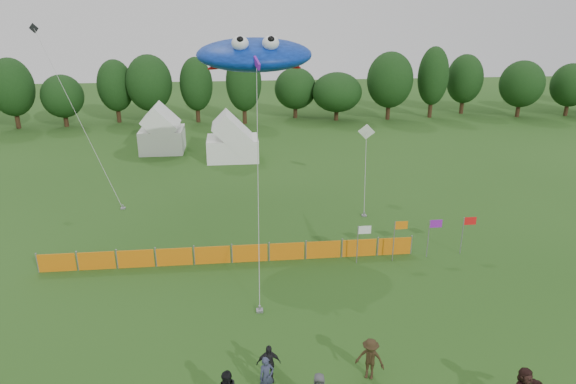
{
  "coord_description": "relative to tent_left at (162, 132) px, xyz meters",
  "views": [
    {
      "loc": [
        -2.31,
        -15.38,
        13.06
      ],
      "look_at": [
        0.0,
        6.0,
        5.2
      ],
      "focal_mm": 32.0,
      "sensor_mm": 36.0,
      "label": 1
    }
  ],
  "objects": [
    {
      "name": "small_kite_white",
      "position": [
        15.89,
        -14.14,
        1.49
      ],
      "size": [
        1.93,
        5.22,
        5.08
      ],
      "color": "white",
      "rests_on": "ground"
    },
    {
      "name": "spectator_a",
      "position": [
        7.54,
        -33.4,
        -1.03
      ],
      "size": [
        0.64,
        0.51,
        1.52
      ],
      "primitive_type": "imported",
      "rotation": [
        0.0,
        0.0,
        0.3
      ],
      "color": "#303550",
      "rests_on": "ground"
    },
    {
      "name": "small_kite_dark",
      "position": [
        -4.34,
        -11.06,
        4.37
      ],
      "size": [
        6.82,
        7.12,
        11.86
      ],
      "color": "black",
      "rests_on": "ground"
    },
    {
      "name": "barrier_fence",
      "position": [
        6.33,
        -23.27,
        -1.29
      ],
      "size": [
        19.9,
        0.06,
        1.0
      ],
      "color": "orange",
      "rests_on": "ground"
    },
    {
      "name": "tent_right",
      "position": [
        6.57,
        -3.45,
        -0.16
      ],
      "size": [
        4.59,
        3.67,
        3.24
      ],
      "color": "white",
      "rests_on": "ground"
    },
    {
      "name": "tent_left",
      "position": [
        0.0,
        0.0,
        0.0
      ],
      "size": [
        4.03,
        4.03,
        3.55
      ],
      "color": "white",
      "rests_on": "ground"
    },
    {
      "name": "spectator_c",
      "position": [
        11.39,
        -32.94,
        -0.96
      ],
      "size": [
        1.23,
        1.02,
        1.66
      ],
      "primitive_type": "imported",
      "rotation": [
        0.0,
        0.0,
        -0.44
      ],
      "color": "#302313",
      "rests_on": "ground"
    },
    {
      "name": "spectator_d",
      "position": [
        7.67,
        -32.71,
        -1.03
      ],
      "size": [
        0.9,
        0.4,
        1.53
      ],
      "primitive_type": "imported",
      "rotation": [
        0.0,
        0.0,
        0.03
      ],
      "color": "black",
      "rests_on": "ground"
    },
    {
      "name": "flag_row",
      "position": [
        16.18,
        -23.83,
        -0.3
      ],
      "size": [
        6.73,
        0.52,
        2.29
      ],
      "color": "gray",
      "rests_on": "ground"
    },
    {
      "name": "ground",
      "position": [
        9.03,
        -32.73,
        -1.79
      ],
      "size": [
        160.0,
        160.0,
        0.0
      ],
      "primitive_type": "plane",
      "color": "#234C16",
      "rests_on": "ground"
    },
    {
      "name": "treeline",
      "position": [
        10.63,
        12.2,
        2.39
      ],
      "size": [
        104.57,
        8.78,
        8.36
      ],
      "color": "#382314",
      "rests_on": "ground"
    },
    {
      "name": "stingray_kite",
      "position": [
        8.09,
        -17.43,
        8.58
      ],
      "size": [
        6.73,
        19.18,
        11.59
      ],
      "color": "#0D39C0",
      "rests_on": "ground"
    }
  ]
}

